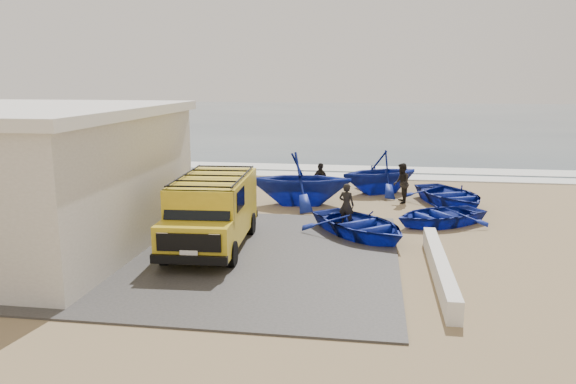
{
  "coord_description": "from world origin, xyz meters",
  "views": [
    {
      "loc": [
        3.2,
        -17.36,
        5.14
      ],
      "look_at": [
        0.29,
        1.65,
        1.2
      ],
      "focal_mm": 35.0,
      "sensor_mm": 36.0,
      "label": 1
    }
  ],
  "objects": [
    {
      "name": "boat_near_right",
      "position": [
        5.55,
        2.49,
        0.36
      ],
      "size": [
        4.29,
        4.0,
        0.72
      ],
      "primitive_type": "imported",
      "rotation": [
        0.0,
        0.0,
        -1.0
      ],
      "color": "#14279D",
      "rests_on": "ground"
    },
    {
      "name": "ground",
      "position": [
        0.0,
        0.0,
        0.0
      ],
      "size": [
        160.0,
        160.0,
        0.0
      ],
      "primitive_type": "plane",
      "color": "#917A54"
    },
    {
      "name": "ocean",
      "position": [
        0.0,
        56.0,
        0.0
      ],
      "size": [
        180.0,
        88.0,
        0.01
      ],
      "primitive_type": "cube",
      "color": "#385166",
      "rests_on": "ground"
    },
    {
      "name": "boat_mid_right",
      "position": [
        6.35,
        5.76,
        0.42
      ],
      "size": [
        4.31,
        4.9,
        0.84
      ],
      "primitive_type": "imported",
      "rotation": [
        0.0,
        0.0,
        0.42
      ],
      "color": "#14279D",
      "rests_on": "ground"
    },
    {
      "name": "fisherman_front",
      "position": [
        2.33,
        1.84,
        0.76
      ],
      "size": [
        0.64,
        0.52,
        1.53
      ],
      "primitive_type": "imported",
      "rotation": [
        0.0,
        0.0,
        2.83
      ],
      "color": "black",
      "rests_on": "ground"
    },
    {
      "name": "fisherman_middle",
      "position": [
        4.4,
        5.94,
        0.83
      ],
      "size": [
        0.66,
        0.83,
        1.67
      ],
      "primitive_type": "imported",
      "rotation": [
        0.0,
        0.0,
        -1.54
      ],
      "color": "black",
      "rests_on": "ground"
    },
    {
      "name": "surf_line",
      "position": [
        0.0,
        12.0,
        0.03
      ],
      "size": [
        180.0,
        1.6,
        0.06
      ],
      "primitive_type": "cube",
      "color": "white",
      "rests_on": "ground"
    },
    {
      "name": "parapet",
      "position": [
        5.0,
        -3.0,
        0.28
      ],
      "size": [
        0.35,
        6.0,
        0.55
      ],
      "primitive_type": "cube",
      "color": "silver",
      "rests_on": "ground"
    },
    {
      "name": "van",
      "position": [
        -1.6,
        -1.27,
        1.2
      ],
      "size": [
        2.34,
        5.3,
        2.23
      ],
      "rotation": [
        0.0,
        0.0,
        0.06
      ],
      "color": "yellow",
      "rests_on": "ground"
    },
    {
      "name": "boat_mid_left",
      "position": [
        0.31,
        4.95,
        1.08
      ],
      "size": [
        4.45,
        3.96,
        2.16
      ],
      "primitive_type": "imported",
      "rotation": [
        0.0,
        0.0,
        1.68
      ],
      "color": "#14279D",
      "rests_on": "ground"
    },
    {
      "name": "boat_far_left",
      "position": [
        3.52,
        7.8,
        0.97
      ],
      "size": [
        4.78,
        4.61,
        1.94
      ],
      "primitive_type": "imported",
      "rotation": [
        0.0,
        0.0,
        -1.04
      ],
      "color": "#14279D",
      "rests_on": "ground"
    },
    {
      "name": "surf_wash",
      "position": [
        0.0,
        14.5,
        0.02
      ],
      "size": [
        180.0,
        2.2,
        0.04
      ],
      "primitive_type": "cube",
      "color": "white",
      "rests_on": "ground"
    },
    {
      "name": "building",
      "position": [
        -7.5,
        -2.0,
        2.16
      ],
      "size": [
        8.4,
        9.4,
        4.3
      ],
      "color": "silver",
      "rests_on": "ground"
    },
    {
      "name": "fisherman_back",
      "position": [
        0.96,
        6.39,
        0.76
      ],
      "size": [
        0.87,
        0.92,
        1.53
      ],
      "primitive_type": "imported",
      "rotation": [
        0.0,
        0.0,
        0.86
      ],
      "color": "black",
      "rests_on": "ground"
    },
    {
      "name": "boat_near_left",
      "position": [
        2.83,
        0.53,
        0.42
      ],
      "size": [
        4.78,
        4.91,
        0.83
      ],
      "primitive_type": "imported",
      "rotation": [
        0.0,
        0.0,
        0.7
      ],
      "color": "#14279D",
      "rests_on": "ground"
    },
    {
      "name": "slab",
      "position": [
        -2.0,
        -2.0,
        0.03
      ],
      "size": [
        12.0,
        10.0,
        0.05
      ],
      "primitive_type": "cube",
      "color": "#423F3C",
      "rests_on": "ground"
    }
  ]
}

